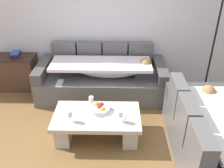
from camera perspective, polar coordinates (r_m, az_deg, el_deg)
The scene contains 13 objects.
ground_plane at distance 3.32m, azimuth -4.67°, elevation -17.23°, with size 14.00×14.00×0.00m, color brown.
back_wall at distance 4.55m, azimuth -2.80°, elevation 15.91°, with size 9.00×0.10×2.70m, color silver.
couch_along_wall at distance 4.42m, azimuth -2.01°, elevation 1.32°, with size 2.24×0.92×0.88m.
couch_near_window at distance 3.34m, azimuth 22.18°, elevation -11.74°, with size 0.92×1.89×0.88m.
coffee_table at distance 3.50m, azimuth -3.51°, elevation -8.99°, with size 1.20×0.68×0.38m.
fruit_bowl at distance 3.46m, azimuth -2.77°, elevation -5.71°, with size 0.28×0.28×0.10m.
wine_glass_near_left at distance 3.28m, azimuth -9.74°, elevation -6.88°, with size 0.07×0.07×0.17m.
wine_glass_near_right at distance 3.23m, azimuth 1.91°, elevation -7.04°, with size 0.07×0.07×0.17m.
wine_glass_far_back at distance 3.52m, azimuth -4.85°, elevation -3.66°, with size 0.07×0.07×0.17m.
open_magazine at distance 3.38m, azimuth 0.65°, elevation -7.43°, with size 0.28×0.21×0.01m, color white.
side_cabinet at distance 4.98m, azimuth -21.02°, elevation 2.53°, with size 0.72×0.44×0.64m.
book_stack_on_cabinet at distance 4.82m, azimuth -21.38°, elevation 6.43°, with size 0.17×0.24×0.10m.
floor_lamp at distance 4.51m, azimuth 22.46°, elevation 10.54°, with size 0.33×0.31×1.95m.
Camera 1 is at (0.31, -2.27, 2.41)m, focal length 39.45 mm.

